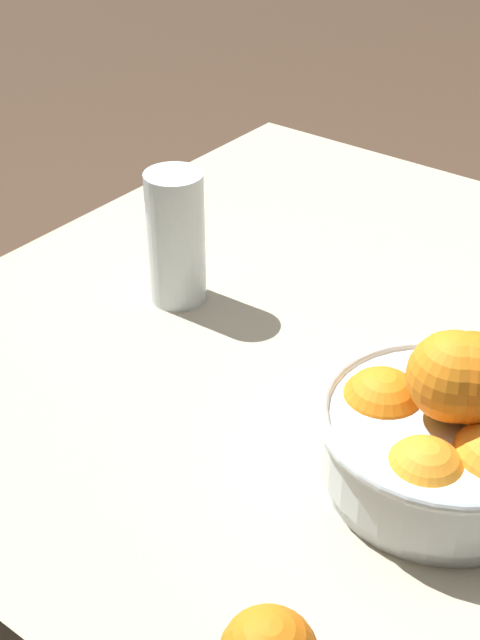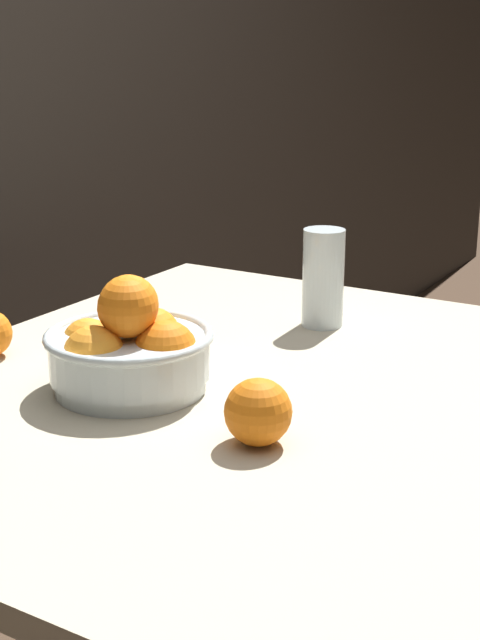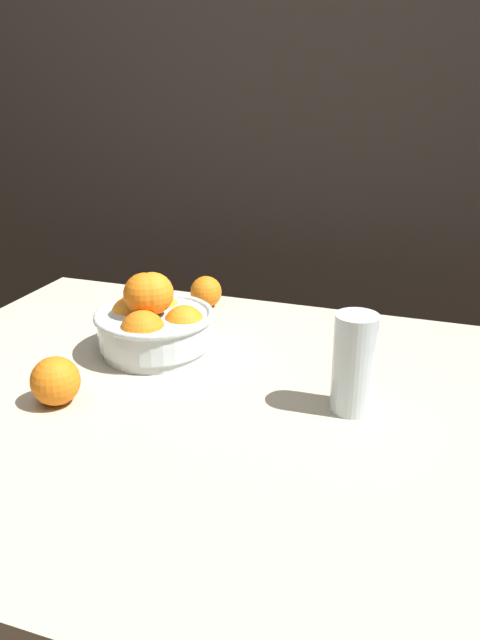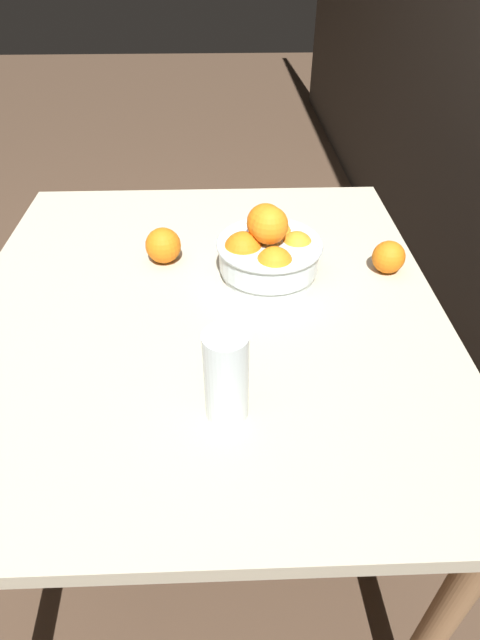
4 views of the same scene
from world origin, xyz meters
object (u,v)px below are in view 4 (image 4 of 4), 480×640
object	(u,v)px
fruit_bowl	(269,250)
orange_loose_near_bowl	(389,257)
orange_loose_front	(163,245)
juice_glass	(226,380)

from	to	relation	value
fruit_bowl	orange_loose_near_bowl	size ratio (longest dim) A/B	3.17
fruit_bowl	orange_loose_front	world-z (taller)	fruit_bowl
fruit_bowl	orange_loose_front	bearing A→B (deg)	-104.57
orange_loose_near_bowl	orange_loose_front	size ratio (longest dim) A/B	0.90
fruit_bowl	orange_loose_front	distance (m)	0.23
juice_glass	orange_loose_front	distance (m)	0.45
fruit_bowl	juice_glass	distance (m)	0.38
juice_glass	orange_loose_near_bowl	xyz separation A→B (m)	(-0.37, 0.34, -0.03)
juice_glass	fruit_bowl	bearing A→B (deg)	166.26
juice_glass	orange_loose_front	xyz separation A→B (m)	(-0.43, -0.13, -0.03)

